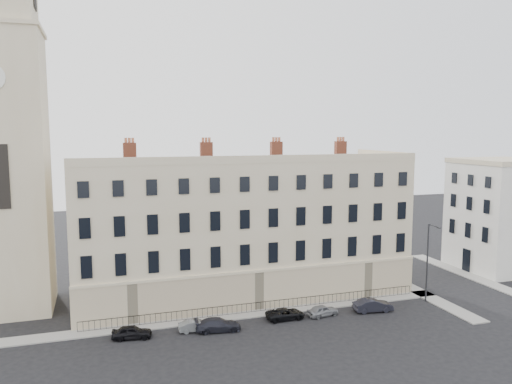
% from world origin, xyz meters
% --- Properties ---
extents(ground, '(160.00, 160.00, 0.00)m').
position_xyz_m(ground, '(0.00, 0.00, 0.00)').
color(ground, black).
rests_on(ground, ground).
extents(terrace, '(36.22, 12.22, 17.00)m').
position_xyz_m(terrace, '(-5.97, 11.97, 7.50)').
color(terrace, '#C8B795').
rests_on(terrace, ground).
extents(church_tower, '(8.00, 8.13, 44.00)m').
position_xyz_m(church_tower, '(-30.00, 14.00, 18.66)').
color(church_tower, '#C8B795').
rests_on(church_tower, ground).
extents(adjacent_building, '(10.00, 10.00, 14.00)m').
position_xyz_m(adjacent_building, '(29.00, 11.00, 7.00)').
color(adjacent_building, silver).
rests_on(adjacent_building, ground).
extents(pavement_terrace, '(48.00, 2.00, 0.12)m').
position_xyz_m(pavement_terrace, '(-10.00, 5.00, 0.06)').
color(pavement_terrace, gray).
rests_on(pavement_terrace, ground).
extents(pavement_east_return, '(2.00, 24.00, 0.12)m').
position_xyz_m(pavement_east_return, '(13.00, 8.00, 0.06)').
color(pavement_east_return, gray).
rests_on(pavement_east_return, ground).
extents(pavement_adjacent, '(2.00, 20.00, 0.12)m').
position_xyz_m(pavement_adjacent, '(23.00, 10.00, 0.06)').
color(pavement_adjacent, gray).
rests_on(pavement_adjacent, ground).
extents(railings, '(35.00, 0.04, 0.96)m').
position_xyz_m(railings, '(-6.00, 5.40, 0.55)').
color(railings, black).
rests_on(railings, ground).
extents(car_a, '(3.63, 1.86, 1.18)m').
position_xyz_m(car_a, '(-18.87, 2.68, 0.59)').
color(car_a, black).
rests_on(car_a, ground).
extents(car_b, '(3.29, 1.28, 1.07)m').
position_xyz_m(car_b, '(-13.14, 2.57, 0.53)').
color(car_b, slate).
rests_on(car_b, ground).
extents(car_c, '(4.35, 2.19, 1.21)m').
position_xyz_m(car_c, '(-11.25, 1.99, 0.61)').
color(car_c, '#20212B').
rests_on(car_c, ground).
extents(car_d, '(3.85, 1.79, 1.07)m').
position_xyz_m(car_d, '(-4.33, 2.82, 0.53)').
color(car_d, black).
rests_on(car_d, ground).
extents(car_e, '(3.40, 1.77, 1.11)m').
position_xyz_m(car_e, '(-0.52, 2.48, 0.55)').
color(car_e, gray).
rests_on(car_e, ground).
extents(car_f, '(4.13, 1.83, 1.32)m').
position_xyz_m(car_f, '(4.85, 2.03, 0.66)').
color(car_f, black).
rests_on(car_f, ground).
extents(streetlamp, '(0.30, 1.84, 8.48)m').
position_xyz_m(streetlamp, '(11.87, 2.86, 4.70)').
color(streetlamp, '#2B2C30').
rests_on(streetlamp, ground).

